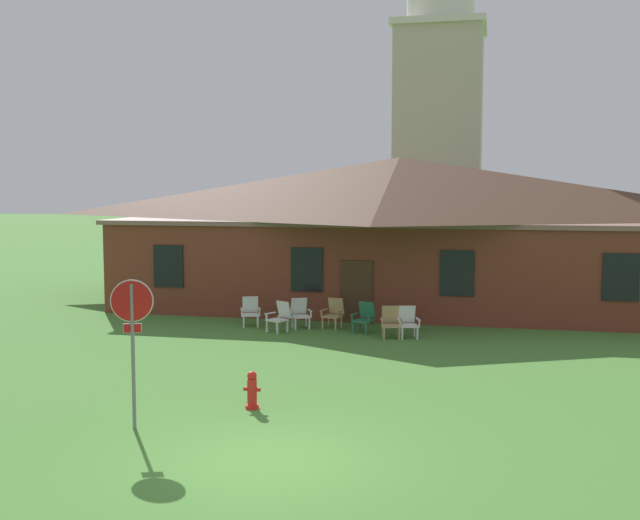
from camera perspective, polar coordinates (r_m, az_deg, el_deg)
name	(u,v)px	position (r m, az deg, el deg)	size (l,w,h in m)	color
ground_plane	(265,460)	(13.75, -4.00, -14.24)	(200.00, 200.00, 0.00)	#477F33
brick_building	(399,229)	(31.18, 5.73, 2.26)	(20.97, 10.40, 5.70)	brown
dome_tower	(439,110)	(46.38, 8.60, 10.66)	(5.18, 5.18, 19.40)	#BCB29E
stop_sign	(132,323)	(15.26, -13.41, -4.47)	(0.77, 0.29, 2.87)	slate
lawn_chair_by_porch	(250,311)	(26.06, -5.05, -3.68)	(0.76, 0.81, 0.96)	white
lawn_chair_near_door	(280,316)	(24.96, -2.92, -4.07)	(0.83, 0.86, 0.96)	silver
lawn_chair_left_end	(300,312)	(25.63, -1.45, -3.81)	(0.81, 0.85, 0.96)	white
lawn_chair_middle	(334,312)	(25.65, 1.00, -3.81)	(0.73, 0.78, 0.96)	tan
lawn_chair_right_end	(365,317)	(24.86, 3.24, -4.11)	(0.75, 0.80, 0.96)	#28704C
lawn_chair_far_side	(391,321)	(24.07, 5.14, -4.44)	(0.73, 0.77, 0.96)	tan
lawn_chair_under_eave	(408,321)	(24.15, 6.36, -4.42)	(0.75, 0.80, 0.96)	white
fire_hydrant	(252,391)	(16.60, -4.93, -9.41)	(0.36, 0.28, 0.79)	red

